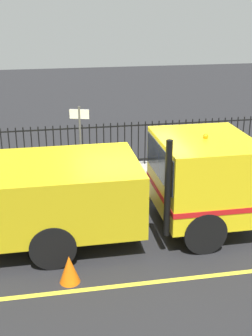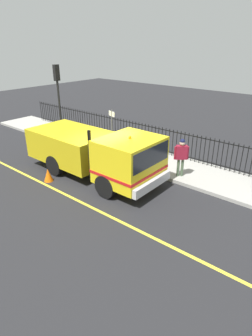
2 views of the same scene
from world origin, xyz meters
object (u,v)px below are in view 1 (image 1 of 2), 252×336
Objects in this scene: street_sign at (80,142)px; traffic_cone at (69,269)px; worker_standing at (214,148)px; work_truck at (129,183)px.

traffic_cone is at bearing 170.88° from street_sign.
street_sign reaches higher than worker_standing.
street_sign is (-0.30, 3.80, 0.48)m from worker_standing.
worker_standing is 3.03× the size of traffic_cone.
worker_standing is at bearing -85.52° from street_sign.
work_truck reaches higher than traffic_cone.
traffic_cone is 0.23× the size of street_sign.
work_truck is 11.69× the size of traffic_cone.
worker_standing is 0.70× the size of street_sign.
work_truck reaches higher than worker_standing.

